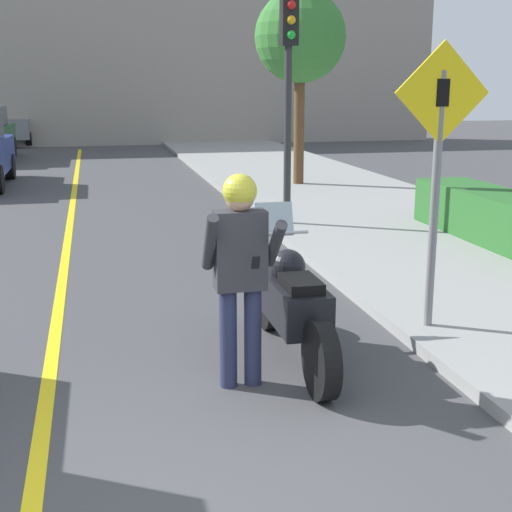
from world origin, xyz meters
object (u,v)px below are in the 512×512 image
at_px(street_tree, 300,38).
at_px(crossing_sign, 438,160).
at_px(traffic_light, 289,68).
at_px(person_biker, 240,259).
at_px(motorcycle, 292,304).
at_px(parked_car_grey, 9,123).

bearing_deg(street_tree, crossing_sign, -99.06).
bearing_deg(traffic_light, person_biker, -108.67).
relative_size(crossing_sign, traffic_light, 0.73).
distance_m(person_biker, street_tree, 11.44).
height_order(person_biker, traffic_light, traffic_light).
distance_m(motorcycle, person_biker, 0.91).
relative_size(person_biker, crossing_sign, 0.65).
distance_m(street_tree, parked_car_grey, 16.52).
distance_m(crossing_sign, street_tree, 10.17).
bearing_deg(parked_car_grey, motorcycle, -78.90).
bearing_deg(parked_car_grey, crossing_sign, -75.58).
relative_size(traffic_light, street_tree, 0.84).
xyz_separation_m(motorcycle, parked_car_grey, (-4.81, 24.49, 0.35)).
relative_size(motorcycle, parked_car_grey, 0.54).
distance_m(motorcycle, traffic_light, 6.10).
xyz_separation_m(person_biker, street_tree, (3.56, 10.62, 2.31)).
height_order(traffic_light, parked_car_grey, traffic_light).
height_order(crossing_sign, street_tree, street_tree).
xyz_separation_m(street_tree, parked_car_grey, (-7.82, 14.34, -2.50)).
xyz_separation_m(crossing_sign, street_tree, (1.58, 9.90, 1.66)).
height_order(person_biker, street_tree, street_tree).
bearing_deg(motorcycle, person_biker, -139.46).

